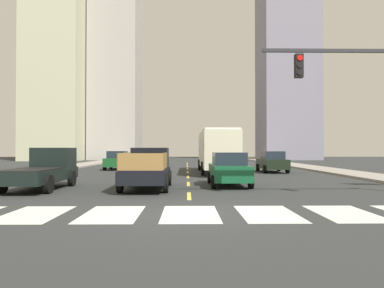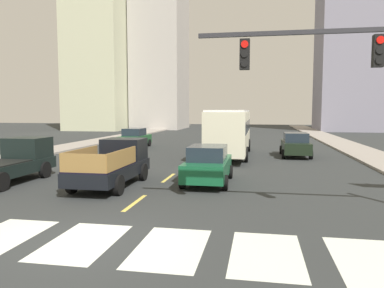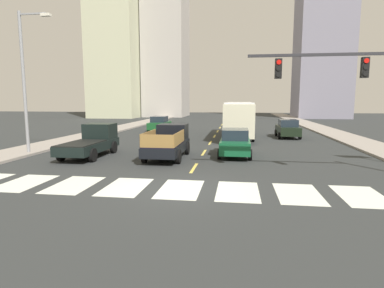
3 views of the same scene
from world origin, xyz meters
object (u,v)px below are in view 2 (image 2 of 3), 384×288
pickup_dark (12,162)px  sedan_far (135,138)px  sedan_mid (295,145)px  city_bus (230,129)px  pickup_stakebed (114,164)px  sedan_near_right (208,164)px

pickup_dark → sedan_far: 16.04m
pickup_dark → sedan_mid: bearing=40.5°
pickup_dark → city_bus: city_bus is taller
pickup_stakebed → sedan_far: (-4.52, 15.89, -0.08)m
city_bus → sedan_near_right: (-0.23, -10.19, -1.09)m
sedan_mid → sedan_near_right: same height
city_bus → sedan_near_right: 10.25m
pickup_stakebed → sedan_far: bearing=104.6°
city_bus → sedan_mid: 4.77m
city_bus → sedan_near_right: size_ratio=2.45×
pickup_dark → sedan_mid: pickup_dark is taller
sedan_far → pickup_dark: bearing=-91.7°
pickup_dark → city_bus: bearing=50.6°
pickup_stakebed → sedan_mid: (8.90, 11.74, -0.08)m
pickup_dark → sedan_far: (0.43, 16.03, -0.06)m
sedan_mid → sedan_far: bearing=162.7°
sedan_near_right → pickup_stakebed: bearing=-166.1°
sedan_mid → sedan_far: 14.05m
pickup_stakebed → sedan_mid: size_ratio=1.18×
city_bus → sedan_mid: (4.61, 0.56, -1.09)m
sedan_near_right → city_bus: bearing=88.9°
sedan_mid → sedan_near_right: (-4.84, -10.75, 0.00)m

